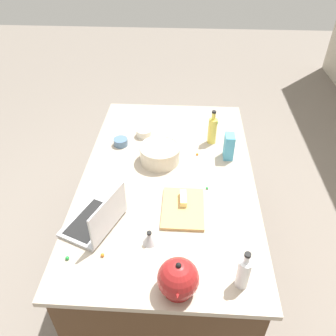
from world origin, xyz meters
The scene contains 22 objects.
ground_plane centered at (0.00, 0.00, 0.00)m, with size 12.00×12.00×0.00m, color slate.
island_counter centered at (0.00, 0.00, 0.45)m, with size 1.76×1.05×0.90m.
laptop centered at (0.44, -0.33, 0.95)m, with size 0.37×0.33×0.22m.
mixing_bowl_large centered at (-0.13, -0.06, 0.96)m, with size 0.26×0.26×0.11m.
bottle_vinegar centered at (0.74, 0.37, 0.99)m, with size 0.06×0.06×0.21m.
bottle_oil centered at (-0.37, 0.28, 1.00)m, with size 0.06×0.06×0.24m.
kettle centered at (0.78, 0.09, 0.98)m, with size 0.21×0.18×0.20m.
cutting_board centered at (0.29, 0.10, 0.91)m, with size 0.31×0.23×0.02m, color tan.
butter_stick_left centered at (0.24, 0.10, 0.94)m, with size 0.11×0.04×0.04m, color #F4E58C.
ramekin_small centered at (-0.30, -0.34, 0.92)m, with size 0.10×0.10×0.05m, color slate.
ramekin_medium centered at (-0.42, -0.20, 0.93)m, with size 0.10×0.10×0.05m, color beige.
kitchen_timer centered at (0.53, -0.06, 0.94)m, with size 0.07×0.07×0.08m.
candy_bag centered at (-0.20, 0.38, 0.99)m, with size 0.09×0.06×0.17m, color #4CA5CC.
candy_0 centered at (-0.61, 0.33, 0.91)m, with size 0.02×0.02×0.02m, color green.
candy_1 centered at (-0.21, 0.18, 0.91)m, with size 0.02×0.02×0.02m, color orange.
candy_2 centered at (0.12, 0.24, 0.91)m, with size 0.01×0.01×0.01m, color green.
candy_3 centered at (0.65, -0.44, 0.91)m, with size 0.02×0.02×0.02m, color green.
candy_4 centered at (0.45, -0.29, 0.91)m, with size 0.02×0.02×0.02m, color yellow.
candy_5 centered at (0.63, -0.28, 0.91)m, with size 0.02×0.02×0.02m, color orange.
candy_6 centered at (-0.46, 0.42, 0.91)m, with size 0.02×0.02×0.02m, color green.
candy_7 centered at (-0.33, 0.05, 0.91)m, with size 0.02×0.02×0.02m, color yellow.
candy_8 centered at (0.20, -0.24, 0.91)m, with size 0.02×0.02×0.02m, color orange.
Camera 1 is at (1.60, 0.09, 2.24)m, focal length 36.39 mm.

